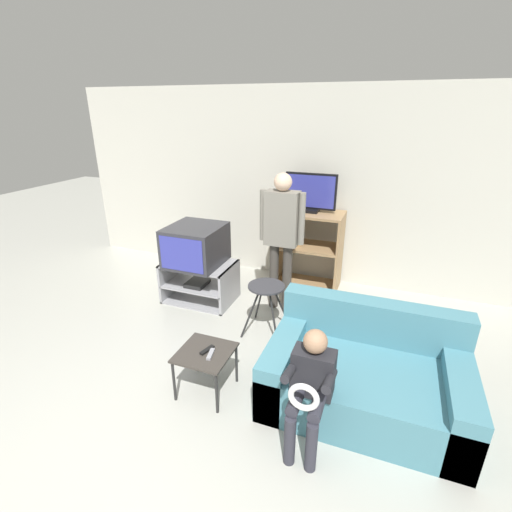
# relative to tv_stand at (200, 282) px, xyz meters

# --- Properties ---
(ground_plane) EXTENTS (18.00, 18.00, 0.00)m
(ground_plane) POSITION_rel_tv_stand_xyz_m (0.71, -2.40, -0.25)
(ground_plane) COLOR #ADADA3
(wall_back) EXTENTS (6.40, 0.06, 2.60)m
(wall_back) POSITION_rel_tv_stand_xyz_m (0.71, 1.22, 1.05)
(wall_back) COLOR beige
(wall_back) RESTS_ON ground_plane
(tv_stand) EXTENTS (0.87, 0.58, 0.51)m
(tv_stand) POSITION_rel_tv_stand_xyz_m (0.00, 0.00, 0.00)
(tv_stand) COLOR #939399
(tv_stand) RESTS_ON ground_plane
(television_main) EXTENTS (0.63, 0.68, 0.48)m
(television_main) POSITION_rel_tv_stand_xyz_m (-0.02, -0.01, 0.50)
(television_main) COLOR #2D2D33
(television_main) RESTS_ON tv_stand
(media_shelf) EXTENTS (0.89, 0.51, 1.05)m
(media_shelf) POSITION_rel_tv_stand_xyz_m (1.17, 0.89, 0.29)
(media_shelf) COLOR #9E7A51
(media_shelf) RESTS_ON ground_plane
(television_flat) EXTENTS (0.66, 0.20, 0.50)m
(television_flat) POSITION_rel_tv_stand_xyz_m (1.17, 0.91, 1.04)
(television_flat) COLOR black
(television_flat) RESTS_ON media_shelf
(folding_stool) EXTENTS (0.44, 0.46, 0.57)m
(folding_stool) POSITION_rel_tv_stand_xyz_m (1.03, -0.39, 0.23)
(folding_stool) COLOR black
(folding_stool) RESTS_ON ground_plane
(snack_table) EXTENTS (0.44, 0.44, 0.41)m
(snack_table) POSITION_rel_tv_stand_xyz_m (0.86, -1.45, 0.11)
(snack_table) COLOR #38332D
(snack_table) RESTS_ON ground_plane
(remote_control_black) EXTENTS (0.08, 0.15, 0.02)m
(remote_control_black) POSITION_rel_tv_stand_xyz_m (0.87, -1.44, 0.17)
(remote_control_black) COLOR black
(remote_control_black) RESTS_ON snack_table
(remote_control_white) EXTENTS (0.06, 0.15, 0.02)m
(remote_control_white) POSITION_rel_tv_stand_xyz_m (0.92, -1.48, 0.17)
(remote_control_white) COLOR gray
(remote_control_white) RESTS_ON snack_table
(couch) EXTENTS (1.57, 1.00, 0.77)m
(couch) POSITION_rel_tv_stand_xyz_m (2.15, -1.09, 0.01)
(couch) COLOR teal
(couch) RESTS_ON ground_plane
(person_standing_adult) EXTENTS (0.53, 0.20, 1.66)m
(person_standing_adult) POSITION_rel_tv_stand_xyz_m (1.02, 0.17, 0.76)
(person_standing_adult) COLOR #3D3833
(person_standing_adult) RESTS_ON ground_plane
(person_seated_child) EXTENTS (0.33, 0.43, 0.92)m
(person_seated_child) POSITION_rel_tv_stand_xyz_m (1.80, -1.67, 0.29)
(person_seated_child) COLOR #2D2D38
(person_seated_child) RESTS_ON ground_plane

